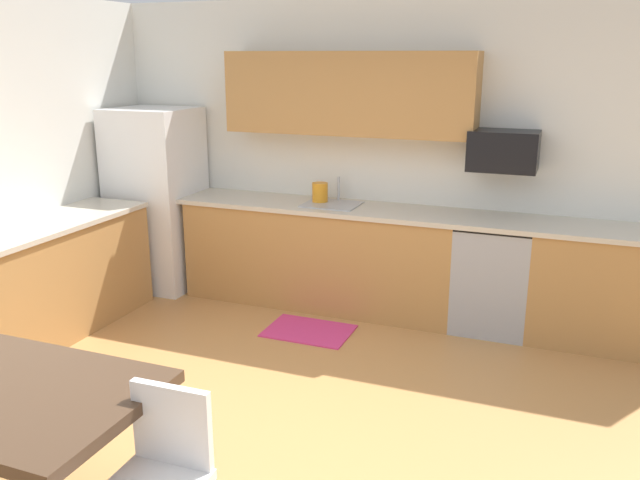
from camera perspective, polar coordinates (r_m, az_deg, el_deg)
ground_plane at (r=4.06m, az=-5.39°, el=-17.41°), size 12.00×12.00×0.00m
wall_back at (r=5.95m, az=5.85°, el=7.30°), size 5.80×0.10×2.70m
cabinet_run_back at (r=5.98m, az=-0.02°, el=-1.43°), size 2.48×0.60×0.90m
cabinet_run_back_right at (r=5.61m, az=23.25°, el=-3.93°), size 1.07×0.60×0.90m
cabinet_run_left at (r=5.72m, az=-22.83°, el=-3.53°), size 0.60×2.00×0.90m
countertop_back at (r=5.70m, az=4.77°, el=2.54°), size 4.80×0.64×0.04m
countertop_left at (r=5.59m, az=-23.34°, el=1.03°), size 0.64×2.00×0.04m
upper_cabinets_back at (r=5.77m, az=2.46°, el=12.60°), size 2.20×0.34×0.70m
refrigerator at (r=6.58m, az=-13.97°, el=3.48°), size 0.76×0.70×1.74m
oven_range at (r=5.63m, az=14.76°, el=-3.02°), size 0.60×0.60×0.91m
microwave at (r=5.50m, az=15.64°, el=7.48°), size 0.54×0.36×0.32m
sink_basin at (r=5.83m, az=1.01°, el=2.50°), size 0.48×0.40×0.14m
sink_faucet at (r=5.96m, az=1.62°, el=4.36°), size 0.02×0.02×0.24m
dining_table at (r=3.44m, az=-25.94°, el=-12.26°), size 1.40×0.90×0.75m
chair_near_table at (r=3.06m, az=-13.70°, el=-18.85°), size 0.41×0.41×0.85m
floor_mat at (r=5.51m, az=-0.98°, el=-7.88°), size 0.70×0.50×0.01m
kettle at (r=5.89m, az=0.00°, el=4.03°), size 0.14×0.14×0.20m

